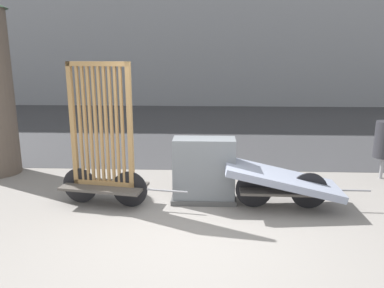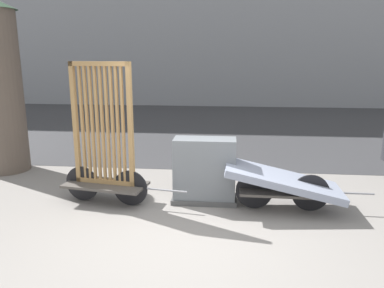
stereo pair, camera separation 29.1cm
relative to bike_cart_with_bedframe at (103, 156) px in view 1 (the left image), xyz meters
name	(u,v)px [view 1 (the left image)]	position (x,y,z in m)	size (l,w,h in m)	color
ground_plane	(188,242)	(1.39, -1.19, -0.81)	(60.00, 60.00, 0.00)	gray
road_strip	(201,126)	(1.39, 6.96, -0.80)	(56.00, 10.15, 0.01)	#38383A
bike_cart_with_bedframe	(103,156)	(0.00, 0.00, 0.00)	(2.04, 0.78, 2.24)	#4C4742
bike_cart_with_mattress	(282,181)	(2.78, 0.00, -0.38)	(2.24, 0.84, 0.72)	#4C4742
utility_cabinet	(204,173)	(1.57, 0.21, -0.32)	(1.04, 0.49, 1.05)	#4C4C4C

